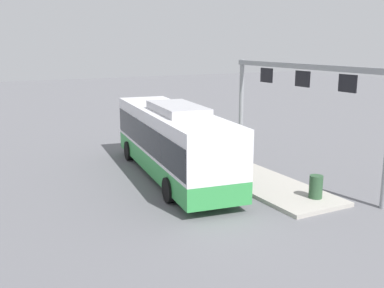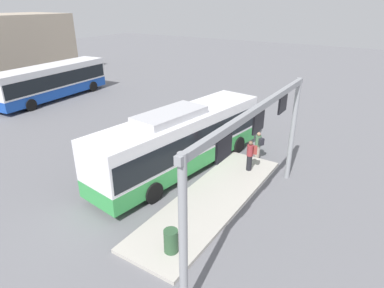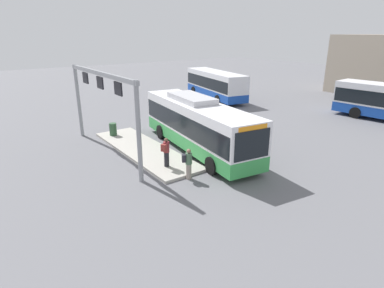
{
  "view_description": "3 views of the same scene",
  "coord_description": "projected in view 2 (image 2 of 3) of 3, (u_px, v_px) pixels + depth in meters",
  "views": [
    {
      "loc": [
        -18.46,
        8.75,
        6.07
      ],
      "look_at": [
        1.06,
        -1.6,
        1.17
      ],
      "focal_mm": 42.82,
      "sensor_mm": 36.0,
      "label": 1
    },
    {
      "loc": [
        -13.12,
        -9.07,
        8.43
      ],
      "look_at": [
        0.95,
        -0.03,
        1.1
      ],
      "focal_mm": 30.58,
      "sensor_mm": 36.0,
      "label": 2
    },
    {
      "loc": [
        15.79,
        -11.79,
        7.27
      ],
      "look_at": [
        2.09,
        -1.95,
        1.38
      ],
      "focal_mm": 29.89,
      "sensor_mm": 36.0,
      "label": 3
    }
  ],
  "objects": [
    {
      "name": "person_boarding",
      "position": [
        258.0,
        145.0,
        18.64
      ],
      "size": [
        0.52,
        0.6,
        1.67
      ],
      "rotation": [
        0.0,
        0.0,
        1.08
      ],
      "color": "gray",
      "rests_on": "ground"
    },
    {
      "name": "trash_bin",
      "position": [
        171.0,
        241.0,
        11.61
      ],
      "size": [
        0.52,
        0.52,
        0.9
      ],
      "primitive_type": "cylinder",
      "color": "#2D5133",
      "rests_on": "platform_curb"
    },
    {
      "name": "bus_main",
      "position": [
        182.0,
        138.0,
        17.25
      ],
      "size": [
        11.27,
        3.93,
        3.46
      ],
      "rotation": [
        0.0,
        0.0,
        -0.13
      ],
      "color": "green",
      "rests_on": "ground"
    },
    {
      "name": "bus_background_right",
      "position": [
        52.0,
        80.0,
        29.95
      ],
      "size": [
        11.42,
        3.46,
        3.1
      ],
      "rotation": [
        0.0,
        0.0,
        0.08
      ],
      "color": "#1947AD",
      "rests_on": "ground"
    },
    {
      "name": "ground_plane",
      "position": [
        182.0,
        168.0,
        17.98
      ],
      "size": [
        120.0,
        120.0,
        0.0
      ],
      "primitive_type": "plane",
      "color": "slate"
    },
    {
      "name": "platform_sign_gantry",
      "position": [
        257.0,
        141.0,
        11.82
      ],
      "size": [
        9.95,
        0.24,
        5.2
      ],
      "color": "gray",
      "rests_on": "ground"
    },
    {
      "name": "person_waiting_near",
      "position": [
        250.0,
        155.0,
        17.09
      ],
      "size": [
        0.5,
        0.6,
        1.67
      ],
      "rotation": [
        0.0,
        0.0,
        2.01
      ],
      "color": "black",
      "rests_on": "platform_curb"
    },
    {
      "name": "platform_curb",
      "position": [
        212.0,
        199.0,
        15.05
      ],
      "size": [
        10.0,
        2.8,
        0.16
      ],
      "primitive_type": "cube",
      "color": "#B2ADA3",
      "rests_on": "ground"
    }
  ]
}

